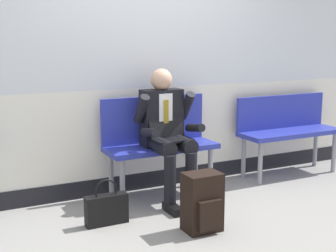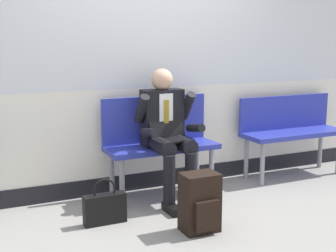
{
  "view_description": "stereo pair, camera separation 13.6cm",
  "coord_description": "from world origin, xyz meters",
  "px_view_note": "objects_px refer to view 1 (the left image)",
  "views": [
    {
      "loc": [
        -1.89,
        -3.72,
        1.55
      ],
      "look_at": [
        0.03,
        0.07,
        0.75
      ],
      "focal_mm": 49.59,
      "sensor_mm": 36.0,
      "label": 1
    },
    {
      "loc": [
        -1.77,
        -3.78,
        1.55
      ],
      "look_at": [
        0.03,
        0.07,
        0.75
      ],
      "focal_mm": 49.59,
      "sensor_mm": 36.0,
      "label": 2
    }
  ],
  "objects_px": {
    "backpack": "(203,203)",
    "handbag": "(107,209)",
    "bench_empty": "(287,126)",
    "bench_with_person": "(158,138)",
    "person_seated": "(167,131)"
  },
  "relations": [
    {
      "from": "backpack",
      "to": "handbag",
      "type": "height_order",
      "value": "backpack"
    },
    {
      "from": "bench_empty",
      "to": "backpack",
      "type": "distance_m",
      "value": 2.01
    },
    {
      "from": "bench_empty",
      "to": "backpack",
      "type": "relative_size",
      "value": 2.54
    },
    {
      "from": "backpack",
      "to": "handbag",
      "type": "bearing_deg",
      "value": 143.85
    },
    {
      "from": "bench_empty",
      "to": "handbag",
      "type": "xyz_separation_m",
      "value": [
        -2.38,
        -0.51,
        -0.42
      ]
    },
    {
      "from": "bench_with_person",
      "to": "handbag",
      "type": "height_order",
      "value": "bench_with_person"
    },
    {
      "from": "backpack",
      "to": "person_seated",
      "type": "bearing_deg",
      "value": 84.38
    },
    {
      "from": "bench_with_person",
      "to": "backpack",
      "type": "height_order",
      "value": "bench_with_person"
    },
    {
      "from": "bench_with_person",
      "to": "bench_empty",
      "type": "xyz_separation_m",
      "value": [
        1.64,
        -0.01,
        -0.02
      ]
    },
    {
      "from": "bench_empty",
      "to": "handbag",
      "type": "bearing_deg",
      "value": -167.87
    },
    {
      "from": "bench_empty",
      "to": "handbag",
      "type": "distance_m",
      "value": 2.47
    },
    {
      "from": "bench_with_person",
      "to": "bench_empty",
      "type": "relative_size",
      "value": 0.9
    },
    {
      "from": "person_seated",
      "to": "bench_empty",
      "type": "bearing_deg",
      "value": 6.85
    },
    {
      "from": "backpack",
      "to": "handbag",
      "type": "relative_size",
      "value": 1.23
    },
    {
      "from": "bench_empty",
      "to": "backpack",
      "type": "height_order",
      "value": "bench_empty"
    }
  ]
}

